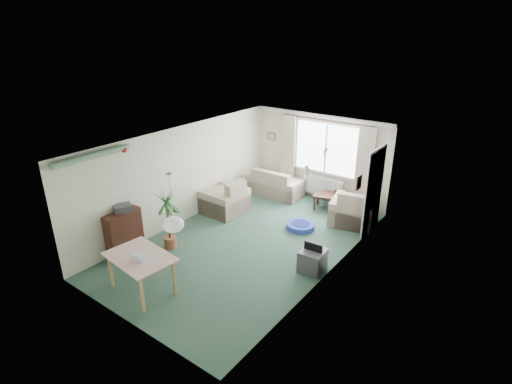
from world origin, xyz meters
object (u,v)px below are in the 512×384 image
Objects in this scene: coffee_table at (331,202)px; bookshelf at (124,233)px; houseplant at (168,220)px; tv_cube at (313,261)px; pet_bed at (301,226)px; sofa at (276,182)px; armchair_left at (225,196)px; armchair_corner at (353,206)px; dining_table at (142,274)px.

coffee_table is 5.31m from bookshelf.
tv_cube is at bearing 19.66° from houseplant.
sofa is at bearing 139.16° from pet_bed.
tv_cube is (3.54, 1.80, -0.26)m from bookshelf.
bookshelf is (-2.53, -4.66, 0.28)m from coffee_table.
coffee_table is at bearing 105.92° from tv_cube.
houseplant is (-0.20, -3.92, 0.29)m from sofa.
bookshelf reaches higher than pet_bed.
houseplant is (0.23, -2.12, 0.22)m from armchair_left.
armchair_corner reaches higher than tv_cube.
dining_table reaches higher than pet_bed.
armchair_corner is at bearing 91.75° from tv_cube.
coffee_table is at bearing 58.92° from bookshelf.
sofa is 2.30× the size of pet_bed.
sofa is 2.23m from pet_bed.
coffee_table is 0.81× the size of dining_table.
bookshelf reaches higher than dining_table.
armchair_corner reaches higher than coffee_table.
tv_cube is (1.01, -2.86, 0.02)m from coffee_table.
pet_bed is (-0.88, -1.03, -0.39)m from armchair_corner.
tv_cube is (3.20, -1.06, -0.23)m from armchair_left.
sofa is 1.14× the size of houseplant.
armchair_corner is at bearing 51.94° from houseplant.
sofa is 3.11× the size of tv_cube.
pet_bed is (-0.09, -1.44, -0.14)m from coffee_table.
armchair_left is 2.85m from coffee_table.
tv_cube is at bearing 83.28° from armchair_corner.
coffee_table is 3.03m from tv_cube.
dining_table is at bearing -135.51° from tv_cube.
armchair_corner is at bearing 115.83° from armchair_left.
sofa is at bearing 180.00° from coffee_table.
dining_table is 1.69× the size of pet_bed.
dining_table is (0.58, -5.29, -0.03)m from sofa.
armchair_corner is 1.00× the size of armchair_left.
sofa is 1.51× the size of armchair_left.
dining_table is 2.29× the size of tv_cube.
houseplant is at bearing -116.58° from coffee_table.
sofa is at bearing 130.57° from tv_cube.
armchair_corner reaches higher than dining_table.
armchair_left is 2.15m from houseplant.
dining_table is at bearing 94.85° from sofa.
houseplant is at bearing 85.70° from sofa.
armchair_left is 2.05× the size of tv_cube.
pet_bed is at bearing 100.57° from armchair_left.
armchair_left is 2.88m from bookshelf.
bookshelf reaches higher than armchair_left.
dining_table is at bearing -60.44° from houseplant.
armchair_corner is 0.89× the size of dining_table.
coffee_table is (2.19, 1.80, -0.25)m from armchair_left.
pet_bed is (1.87, 2.48, -0.61)m from houseplant.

